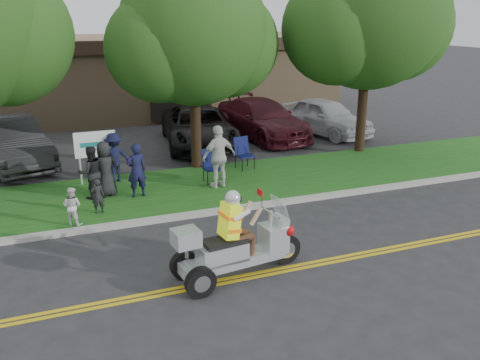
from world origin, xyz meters
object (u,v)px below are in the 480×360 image
object	(u,v)px
parked_car_left	(10,143)
parked_car_far_right	(325,117)
spectator_adult_left	(137,170)
parked_car_mid	(198,127)
parked_car_right	(262,119)
lawn_chair_b	(243,151)
spectator_adult_right	(219,157)
spectator_adult_mid	(91,172)
lawn_chair_a	(211,163)
trike_scooter	(235,247)

from	to	relation	value
parked_car_left	parked_car_far_right	world-z (taller)	parked_car_left
spectator_adult_left	parked_car_far_right	distance (m)	10.78
parked_car_mid	parked_car_right	bearing A→B (deg)	17.21
parked_car_mid	parked_car_far_right	bearing A→B (deg)	8.43
lawn_chair_b	spectator_adult_right	xyz separation A→B (m)	(-1.41, -1.61, 0.36)
parked_car_left	parked_car_far_right	distance (m)	12.87
spectator_adult_mid	parked_car_left	bearing A→B (deg)	-70.28
parked_car_right	lawn_chair_a	bearing A→B (deg)	-134.92
parked_car_mid	spectator_adult_right	bearing A→B (deg)	-91.74
spectator_adult_mid	lawn_chair_b	bearing A→B (deg)	-173.08
spectator_adult_right	parked_car_mid	bearing A→B (deg)	-113.68
lawn_chair_b	trike_scooter	bearing A→B (deg)	-122.92
lawn_chair_b	spectator_adult_right	distance (m)	2.17
lawn_chair_a	lawn_chair_b	xyz separation A→B (m)	(1.46, 0.99, 0.02)
lawn_chair_a	parked_car_left	distance (m)	7.45
trike_scooter	lawn_chair_b	size ratio (longest dim) A/B	2.71
lawn_chair_a	spectator_adult_mid	size ratio (longest dim) A/B	0.67
parked_car_mid	lawn_chair_b	bearing A→B (deg)	-75.13
parked_car_far_right	spectator_adult_right	bearing A→B (deg)	-155.25
parked_car_far_right	parked_car_mid	bearing A→B (deg)	166.20
lawn_chair_a	lawn_chair_b	size ratio (longest dim) A/B	0.96
lawn_chair_b	spectator_adult_mid	xyz separation A→B (m)	(-5.13, -1.23, 0.16)
lawn_chair_a	parked_car_far_right	distance (m)	8.41
trike_scooter	lawn_chair_a	size ratio (longest dim) A/B	2.82
spectator_adult_left	parked_car_mid	xyz separation A→B (m)	(3.46, 5.41, -0.11)
trike_scooter	lawn_chair_a	distance (m)	6.01
spectator_adult_mid	parked_car_right	distance (m)	9.48
spectator_adult_right	spectator_adult_mid	bearing A→B (deg)	-19.36
spectator_adult_right	spectator_adult_left	bearing A→B (deg)	-14.57
lawn_chair_b	parked_car_far_right	bearing A→B (deg)	25.17
parked_car_left	spectator_adult_right	bearing A→B (deg)	-56.08
lawn_chair_a	spectator_adult_left	distance (m)	2.52
spectator_adult_mid	spectator_adult_right	size ratio (longest dim) A/B	0.80
trike_scooter	parked_car_right	distance (m)	12.39
parked_car_far_right	parked_car_right	bearing A→B (deg)	157.01
lawn_chair_a	parked_car_far_right	size ratio (longest dim) A/B	0.22
spectator_adult_mid	parked_car_right	xyz separation A→B (m)	(7.69, 5.54, -0.06)
lawn_chair_b	spectator_adult_left	world-z (taller)	spectator_adult_left
trike_scooter	parked_car_far_right	xyz separation A→B (m)	(8.28, 10.68, 0.14)
trike_scooter	lawn_chair_a	world-z (taller)	trike_scooter
trike_scooter	parked_car_right	size ratio (longest dim) A/B	0.52
spectator_adult_mid	parked_car_far_right	size ratio (longest dim) A/B	0.33
parked_car_left	parked_car_far_right	xyz separation A→B (m)	(12.87, 0.41, -0.05)
lawn_chair_b	parked_car_right	xyz separation A→B (m)	(2.56, 4.32, 0.10)
spectator_adult_left	parked_car_mid	distance (m)	6.42
parked_car_right	spectator_adult_right	bearing A→B (deg)	-131.61
trike_scooter	parked_car_left	size ratio (longest dim) A/B	0.56
parked_car_right	spectator_adult_left	bearing A→B (deg)	-145.45
spectator_adult_left	spectator_adult_mid	world-z (taller)	spectator_adult_left
parked_car_left	parked_car_right	bearing A→B (deg)	-11.14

